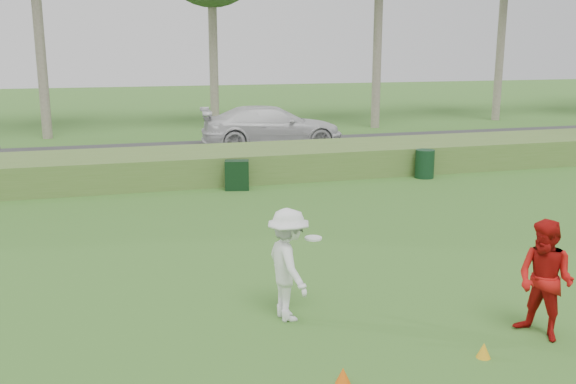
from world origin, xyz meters
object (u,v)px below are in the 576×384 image
object	(u,v)px
player_red	(545,280)
trash_bin	(425,164)
car_right	(272,127)
utility_cabinet	(237,175)
player_white	(288,265)
cone_yellow	(484,350)
cone_orange	(343,376)

from	to	relation	value
player_red	trash_bin	bearing A→B (deg)	137.71
car_right	utility_cabinet	bearing A→B (deg)	163.33
car_right	player_white	bearing A→B (deg)	171.79
player_white	car_right	xyz separation A→B (m)	(4.04, 16.47, 0.02)
player_white	cone_yellow	distance (m)	3.08
player_white	trash_bin	distance (m)	11.74
player_red	cone_yellow	size ratio (longest dim) A/B	8.20
cone_yellow	utility_cabinet	bearing A→B (deg)	95.81
utility_cabinet	trash_bin	world-z (taller)	trash_bin
player_white	trash_bin	bearing A→B (deg)	-43.63
utility_cabinet	cone_orange	bearing A→B (deg)	-82.18
player_white	cone_yellow	bearing A→B (deg)	-137.66
player_white	cone_orange	distance (m)	2.25
cone_orange	car_right	size ratio (longest dim) A/B	0.04
cone_orange	utility_cabinet	world-z (taller)	utility_cabinet
cone_yellow	car_right	bearing A→B (deg)	84.36
trash_bin	utility_cabinet	bearing A→B (deg)	-179.66
cone_orange	trash_bin	size ratio (longest dim) A/B	0.24
utility_cabinet	car_right	bearing A→B (deg)	80.43
player_red	car_right	distance (m)	18.14
cone_orange	car_right	distance (m)	19.00
utility_cabinet	trash_bin	distance (m)	6.15
trash_bin	cone_orange	bearing A→B (deg)	-122.04
player_red	utility_cabinet	bearing A→B (deg)	169.10
player_white	player_red	world-z (taller)	same
player_white	car_right	world-z (taller)	player_white
cone_yellow	cone_orange	bearing A→B (deg)	-176.89
utility_cabinet	car_right	xyz separation A→B (m)	(2.97, 7.26, 0.46)
car_right	player_red	bearing A→B (deg)	-176.53
player_white	car_right	bearing A→B (deg)	-19.43
player_white	cone_orange	xyz separation A→B (m)	(0.11, -2.11, -0.78)
cone_yellow	trash_bin	bearing A→B (deg)	65.99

